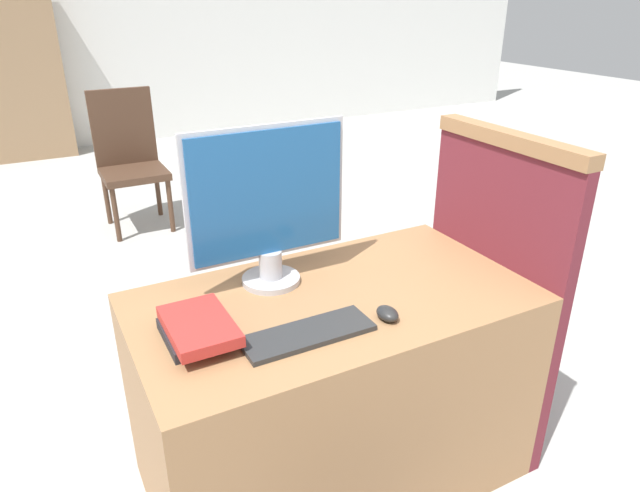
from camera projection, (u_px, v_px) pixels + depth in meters
wall_back at (79, 12)px, 5.94m from camera, size 12.00×0.06×2.80m
desk at (333, 390)px, 1.96m from camera, size 1.26×0.70×0.73m
carrel_divider at (491, 289)px, 2.12m from camera, size 0.07×0.66×1.19m
monitor at (268, 204)px, 1.78m from camera, size 0.53×0.19×0.52m
keyboard at (308, 334)px, 1.59m from camera, size 0.38×0.13×0.02m
mouse at (387, 314)px, 1.67m from camera, size 0.06×0.08×0.04m
book_stack at (199, 329)px, 1.57m from camera, size 0.19×0.26×0.07m
far_chair at (129, 155)px, 4.11m from camera, size 0.44×0.44×0.98m
bookshelf_far at (3, 74)px, 5.62m from camera, size 1.09×0.32×1.72m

